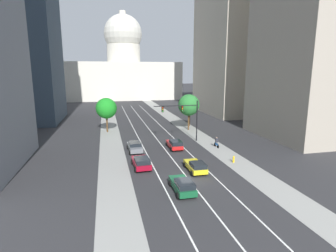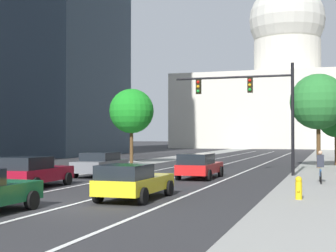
{
  "view_description": "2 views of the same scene",
  "coord_description": "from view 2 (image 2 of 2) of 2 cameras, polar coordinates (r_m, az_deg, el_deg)",
  "views": [
    {
      "loc": [
        -8.81,
        -27.01,
        12.02
      ],
      "look_at": [
        1.64,
        17.97,
        2.71
      ],
      "focal_mm": 28.97,
      "sensor_mm": 36.0,
      "label": 1
    },
    {
      "loc": [
        8.81,
        -15.32,
        2.44
      ],
      "look_at": [
        -2.3,
        19.13,
        3.22
      ],
      "focal_mm": 53.74,
      "sensor_mm": 36.0,
      "label": 2
    }
  ],
  "objects": [
    {
      "name": "street_tree_mid_left",
      "position": [
        46.66,
        -4.16,
        1.69
      ],
      "size": [
        4.13,
        4.13,
        6.9
      ],
      "color": "#51381E",
      "rests_on": "ground"
    },
    {
      "name": "car_yellow",
      "position": [
        19.5,
        -4.01,
        -6.26
      ],
      "size": [
        2.0,
        4.4,
        1.41
      ],
      "rotation": [
        0.0,
        0.0,
        1.57
      ],
      "color": "yellow",
      "rests_on": "ground"
    },
    {
      "name": "capitol_building",
      "position": [
        113.27,
        13.37,
        3.96
      ],
      "size": [
        47.61,
        22.43,
        37.45
      ],
      "color": "beige",
      "rests_on": "ground"
    },
    {
      "name": "sidewalk_left",
      "position": [
        53.16,
        -0.77,
        -3.86
      ],
      "size": [
        3.74,
        130.0,
        0.01
      ],
      "primitive_type": "cube",
      "color": "gray",
      "rests_on": "ground"
    },
    {
      "name": "car_crimson",
      "position": [
        24.88,
        -15.15,
        -5.0
      ],
      "size": [
        2.25,
        4.64,
        1.51
      ],
      "rotation": [
        0.0,
        0.0,
        1.61
      ],
      "color": "maroon",
      "rests_on": "ground"
    },
    {
      "name": "lane_stripe_center",
      "position": [
        41.35,
        5.56,
        -4.6
      ],
      "size": [
        0.16,
        90.0,
        0.01
      ],
      "primitive_type": "cube",
      "color": "white",
      "rests_on": "ground"
    },
    {
      "name": "ground_plane",
      "position": [
        56.07,
        8.84,
        -3.71
      ],
      "size": [
        400.0,
        400.0,
        0.0
      ],
      "primitive_type": "plane",
      "color": "#2B2B2D"
    },
    {
      "name": "street_tree_near_right",
      "position": [
        45.46,
        18.56,
        0.64
      ],
      "size": [
        3.03,
        3.03,
        5.42
      ],
      "color": "#51381E",
      "rests_on": "ground"
    },
    {
      "name": "car_gray",
      "position": [
        31.46,
        -7.65,
        -4.25
      ],
      "size": [
        2.19,
        4.8,
        1.47
      ],
      "rotation": [
        0.0,
        0.0,
        1.6
      ],
      "color": "slate",
      "rests_on": "ground"
    },
    {
      "name": "cyclist",
      "position": [
        27.6,
        16.9,
        -4.48
      ],
      "size": [
        0.37,
        1.7,
        1.72
      ],
      "rotation": [
        0.0,
        0.0,
        1.63
      ],
      "color": "black",
      "rests_on": "ground"
    },
    {
      "name": "traffic_signal_mast",
      "position": [
        32.8,
        9.85,
        3.14
      ],
      "size": [
        7.72,
        0.39,
        7.11
      ],
      "color": "black",
      "rests_on": "ground"
    },
    {
      "name": "street_tree_mid_right",
      "position": [
        41.59,
        16.68,
        2.65
      ],
      "size": [
        4.44,
        4.44,
        7.45
      ],
      "color": "#51381E",
      "rests_on": "ground"
    },
    {
      "name": "fire_hydrant",
      "position": [
        20.29,
        14.6,
        -6.79
      ],
      "size": [
        0.26,
        0.35,
        0.91
      ],
      "color": "yellow",
      "rests_on": "ground"
    },
    {
      "name": "car_red",
      "position": [
        29.26,
        3.54,
        -4.49
      ],
      "size": [
        1.99,
        4.6,
        1.48
      ],
      "rotation": [
        0.0,
        0.0,
        1.57
      ],
      "color": "red",
      "rests_on": "ground"
    },
    {
      "name": "lane_stripe_left",
      "position": [
        42.13,
        1.36,
        -4.54
      ],
      "size": [
        0.16,
        90.0,
        0.01
      ],
      "primitive_type": "cube",
      "color": "white",
      "rests_on": "ground"
    },
    {
      "name": "sidewalk_right",
      "position": [
        50.39,
        17.16,
        -3.95
      ],
      "size": [
        3.74,
        130.0,
        0.01
      ],
      "primitive_type": "cube",
      "color": "gray",
      "rests_on": "ground"
    },
    {
      "name": "lane_stripe_right",
      "position": [
        40.79,
        9.9,
        -4.63
      ],
      "size": [
        0.16,
        90.0,
        0.01
      ],
      "primitive_type": "cube",
      "color": "white",
      "rests_on": "ground"
    }
  ]
}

